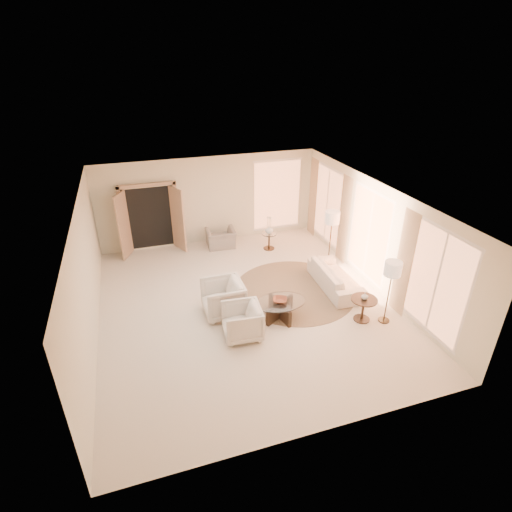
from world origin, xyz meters
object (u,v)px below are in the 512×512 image
object	(u,v)px
end_table	(363,306)
bowl	(280,300)
floor_lamp_far	(392,271)
armchair_left	(223,297)
side_vase	(269,230)
sofa	(335,277)
accent_chair	(221,236)
end_vase	(365,296)
side_table	(269,239)
floor_lamp_near	(332,220)
armchair_right	(242,320)
coffee_table	(280,307)

from	to	relation	value
end_table	bowl	bearing A→B (deg)	159.52
floor_lamp_far	end_table	bearing A→B (deg)	156.79
armchair_left	side_vase	bearing A→B (deg)	143.17
sofa	end_table	xyz separation A→B (m)	(-0.08, -1.51, 0.10)
accent_chair	end_vase	size ratio (longest dim) A/B	5.53
side_table	bowl	world-z (taller)	side_table
floor_lamp_near	floor_lamp_far	xyz separation A→B (m)	(-0.00, -2.86, -0.11)
floor_lamp_near	floor_lamp_far	bearing A→B (deg)	-90.00
armchair_right	bowl	size ratio (longest dim) A/B	2.55
bowl	accent_chair	bearing A→B (deg)	95.80
floor_lamp_far	end_vase	bearing A→B (deg)	156.79
floor_lamp_far	sofa	bearing A→B (deg)	102.82
accent_chair	end_table	distance (m)	5.36
sofa	side_table	xyz separation A→B (m)	(-0.90, 2.74, 0.02)
accent_chair	bowl	xyz separation A→B (m)	(0.43, -4.18, 0.09)
armchair_right	floor_lamp_near	size ratio (longest dim) A/B	0.49
accent_chair	end_vase	bearing A→B (deg)	117.50
side_table	floor_lamp_far	distance (m)	4.75
armchair_right	end_vase	distance (m)	2.88
end_table	armchair_right	bearing A→B (deg)	174.03
sofa	end_table	world-z (taller)	sofa
bowl	side_vase	distance (m)	3.71
bowl	armchair_left	bearing A→B (deg)	154.92
floor_lamp_far	bowl	distance (m)	2.60
sofa	armchair_left	xyz separation A→B (m)	(-3.13, -0.26, 0.18)
end_table	side_table	distance (m)	4.33
floor_lamp_near	floor_lamp_far	size ratio (longest dim) A/B	1.08
side_table	side_vase	size ratio (longest dim) A/B	2.00
bowl	end_vase	world-z (taller)	end_vase
coffee_table	side_vase	size ratio (longest dim) A/B	6.09
end_table	bowl	distance (m)	1.94
coffee_table	side_table	xyz separation A→B (m)	(1.00, 3.57, 0.04)
accent_chair	floor_lamp_near	xyz separation A→B (m)	(2.72, -2.20, 1.05)
coffee_table	side_vase	bearing A→B (deg)	74.33
accent_chair	floor_lamp_near	size ratio (longest dim) A/B	0.53
end_table	floor_lamp_far	xyz separation A→B (m)	(0.47, -0.20, 0.94)
floor_lamp_near	bowl	world-z (taller)	floor_lamp_near
bowl	end_vase	xyz separation A→B (m)	(1.82, -0.68, 0.17)
armchair_left	bowl	bearing A→B (deg)	64.79
armchair_left	end_vase	distance (m)	3.30
armchair_right	end_table	world-z (taller)	armchair_right
armchair_right	floor_lamp_far	xyz separation A→B (m)	(3.33, -0.50, 0.92)
side_table	bowl	size ratio (longest dim) A/B	1.63
coffee_table	side_vase	distance (m)	3.73
side_table	coffee_table	bearing A→B (deg)	-105.67
armchair_left	side_table	distance (m)	3.74
bowl	end_vase	distance (m)	1.95
coffee_table	bowl	xyz separation A→B (m)	(0.00, 0.00, 0.21)
armchair_right	bowl	bearing A→B (deg)	115.20
accent_chair	floor_lamp_far	world-z (taller)	floor_lamp_far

